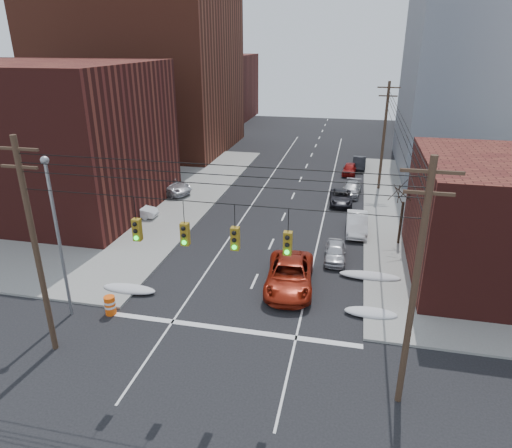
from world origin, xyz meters
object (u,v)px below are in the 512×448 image
at_px(parked_car_f, 359,163).
at_px(lot_car_a, 136,210).
at_px(red_pickup, 290,275).
at_px(lot_car_d, 126,190).
at_px(parked_car_a, 335,252).
at_px(parked_car_b, 357,223).
at_px(lot_car_b, 166,186).
at_px(parked_car_e, 350,169).
at_px(construction_barrel, 110,305).
at_px(lot_car_c, 93,202).
at_px(parked_car_c, 341,198).
at_px(parked_car_d, 351,189).

relative_size(parked_car_f, lot_car_a, 1.15).
xyz_separation_m(red_pickup, lot_car_d, (-18.49, 13.92, -0.00)).
distance_m(parked_car_a, lot_car_a, 18.24).
relative_size(parked_car_b, lot_car_b, 0.84).
xyz_separation_m(parked_car_e, construction_barrel, (-12.62, -32.80, -0.07)).
relative_size(parked_car_a, parked_car_e, 0.98).
distance_m(parked_car_a, lot_car_c, 23.02).
bearing_deg(parked_car_a, lot_car_c, 164.54).
relative_size(parked_car_a, construction_barrel, 3.30).
relative_size(red_pickup, parked_car_c, 1.41).
relative_size(parked_car_d, lot_car_b, 0.77).
bearing_deg(construction_barrel, lot_car_a, 110.71).
height_order(parked_car_b, construction_barrel, parked_car_b).
xyz_separation_m(red_pickup, parked_car_a, (2.62, 4.60, -0.24)).
height_order(parked_car_c, lot_car_b, lot_car_b).
xyz_separation_m(parked_car_b, parked_car_f, (0.00, 20.09, -0.06)).
distance_m(parked_car_f, lot_car_c, 31.25).
bearing_deg(parked_car_b, parked_car_c, 102.21).
xyz_separation_m(parked_car_c, parked_car_e, (0.54, 10.66, 0.03)).
bearing_deg(construction_barrel, lot_car_d, 114.82).
relative_size(red_pickup, parked_car_e, 1.65).
xyz_separation_m(lot_car_a, lot_car_b, (-0.03, 6.85, 0.16)).
xyz_separation_m(parked_car_c, parked_car_f, (1.60, 13.30, 0.10)).
distance_m(parked_car_b, lot_car_d, 22.86).
bearing_deg(parked_car_a, lot_car_d, 154.21).
relative_size(parked_car_a, parked_car_b, 0.79).
bearing_deg(parked_car_b, parked_car_e, 92.43).
height_order(parked_car_f, lot_car_d, lot_car_d).
distance_m(red_pickup, parked_car_b, 10.89).
xyz_separation_m(parked_car_d, lot_car_d, (-21.87, -5.90, 0.24)).
height_order(red_pickup, parked_car_c, red_pickup).
relative_size(parked_car_f, lot_car_c, 0.94).
relative_size(parked_car_e, lot_car_c, 0.81).
distance_m(parked_car_a, parked_car_c, 12.31).
height_order(parked_car_e, lot_car_b, lot_car_b).
relative_size(parked_car_b, lot_car_c, 1.02).
relative_size(lot_car_b, lot_car_d, 1.33).
distance_m(lot_car_c, construction_barrel, 18.27).
distance_m(parked_car_d, parked_car_f, 10.41).
bearing_deg(parked_car_f, red_pickup, -96.68).
xyz_separation_m(parked_car_a, parked_car_e, (0.37, 22.97, 0.01)).
distance_m(parked_car_a, lot_car_b, 21.04).
height_order(parked_car_c, parked_car_d, parked_car_d).
bearing_deg(lot_car_a, lot_car_d, 34.39).
bearing_deg(lot_car_c, parked_car_e, -38.08).
height_order(parked_car_e, lot_car_c, lot_car_c).
bearing_deg(parked_car_a, red_pickup, -121.62).
height_order(parked_car_d, parked_car_f, parked_car_f).
relative_size(parked_car_c, parked_car_f, 1.02).
height_order(red_pickup, parked_car_d, red_pickup).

